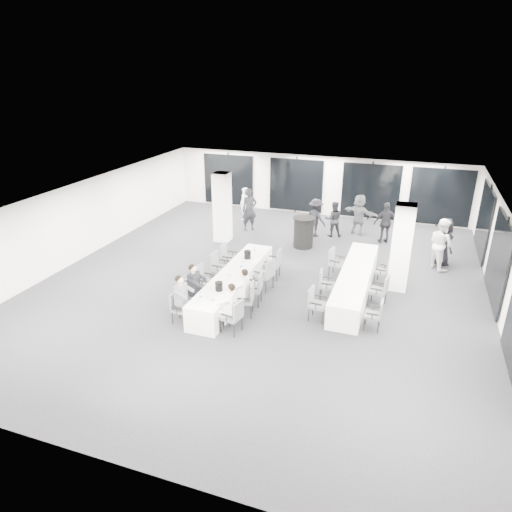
{
  "coord_description": "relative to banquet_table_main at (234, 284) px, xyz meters",
  "views": [
    {
      "loc": [
        4.29,
        -12.95,
        6.61
      ],
      "look_at": [
        -0.18,
        -0.2,
        0.98
      ],
      "focal_mm": 32.0,
      "sensor_mm": 36.0,
      "label": 1
    }
  ],
  "objects": [
    {
      "name": "chair_main_right_second",
      "position": [
        0.84,
        -1.06,
        0.2
      ],
      "size": [
        0.61,
        0.64,
        1.01
      ],
      "rotation": [
        0.0,
        0.0,
        1.81
      ],
      "color": "#515359",
      "rests_on": "floor"
    },
    {
      "name": "seated_guest_d",
      "position": [
        0.67,
        -1.08,
        0.44
      ],
      "size": [
        0.5,
        0.38,
        1.44
      ],
      "rotation": [
        0.0,
        0.0,
        1.57
      ],
      "color": "white",
      "rests_on": "floor"
    },
    {
      "name": "standing_guest_h",
      "position": [
        6.04,
        4.27,
        0.66
      ],
      "size": [
        1.09,
        1.16,
        2.07
      ],
      "primitive_type": "imported",
      "rotation": [
        0.0,
        0.0,
        2.22
      ],
      "color": "white",
      "rests_on": "floor"
    },
    {
      "name": "standing_guest_e",
      "position": [
        6.15,
        4.7,
        0.6
      ],
      "size": [
        0.96,
        1.1,
        1.95
      ],
      "primitive_type": "imported",
      "rotation": [
        0.0,
        0.0,
        2.09
      ],
      "color": "black",
      "rests_on": "floor"
    },
    {
      "name": "banquet_table_main",
      "position": [
        0.0,
        0.0,
        0.0
      ],
      "size": [
        0.9,
        5.0,
        0.75
      ],
      "primitive_type": "cube",
      "color": "white",
      "rests_on": "floor"
    },
    {
      "name": "chair_main_right_far",
      "position": [
        0.84,
        1.55,
        0.21
      ],
      "size": [
        0.56,
        0.61,
        1.03
      ],
      "rotation": [
        0.0,
        0.0,
        1.64
      ],
      "color": "#515359",
      "rests_on": "floor"
    },
    {
      "name": "ice_bucket_near",
      "position": [
        0.05,
        -1.24,
        0.5
      ],
      "size": [
        0.22,
        0.22,
        0.25
      ],
      "primitive_type": "cylinder",
      "color": "black",
      "rests_on": "banquet_table_main"
    },
    {
      "name": "column_right",
      "position": [
        4.77,
        2.16,
        1.02
      ],
      "size": [
        0.6,
        0.6,
        2.8
      ],
      "primitive_type": "cube",
      "color": "white",
      "rests_on": "floor"
    },
    {
      "name": "chair_main_right_mid",
      "position": [
        0.84,
        -0.35,
        0.19
      ],
      "size": [
        0.56,
        0.6,
        1.0
      ],
      "rotation": [
        0.0,
        0.0,
        1.69
      ],
      "color": "#515359",
      "rests_on": "floor"
    },
    {
      "name": "seated_guest_b",
      "position": [
        -0.67,
        -1.25,
        0.44
      ],
      "size": [
        0.5,
        0.38,
        1.44
      ],
      "rotation": [
        0.0,
        0.0,
        -1.57
      ],
      "color": "black",
      "rests_on": "floor"
    },
    {
      "name": "water_bottle_a",
      "position": [
        -0.21,
        -1.89,
        0.48
      ],
      "size": [
        0.07,
        0.07,
        0.21
      ],
      "primitive_type": "cylinder",
      "color": "silver",
      "rests_on": "banquet_table_main"
    },
    {
      "name": "column_left",
      "position": [
        -2.23,
        4.36,
        1.02
      ],
      "size": [
        0.6,
        0.6,
        2.8
      ],
      "primitive_type": "cube",
      "color": "white",
      "rests_on": "floor"
    },
    {
      "name": "chair_side_left_near",
      "position": [
        2.7,
        -0.62,
        0.16
      ],
      "size": [
        0.51,
        0.56,
        0.94
      ],
      "rotation": [
        0.0,
        0.0,
        -1.64
      ],
      "color": "#515359",
      "rests_on": "floor"
    },
    {
      "name": "chair_side_left_far",
      "position": [
        2.7,
        2.46,
        0.17
      ],
      "size": [
        0.57,
        0.6,
        0.96
      ],
      "rotation": [
        0.0,
        0.0,
        -1.76
      ],
      "color": "#515359",
      "rests_on": "floor"
    },
    {
      "name": "seated_guest_a",
      "position": [
        -0.67,
        -2.05,
        0.44
      ],
      "size": [
        0.5,
        0.38,
        1.44
      ],
      "rotation": [
        0.0,
        0.0,
        -1.57
      ],
      "color": "#57585E",
      "rests_on": "floor"
    },
    {
      "name": "chair_side_right_near",
      "position": [
        4.36,
        -0.64,
        0.13
      ],
      "size": [
        0.45,
        0.5,
        0.88
      ],
      "rotation": [
        0.0,
        0.0,
        1.56
      ],
      "color": "#515359",
      "rests_on": "floor"
    },
    {
      "name": "chair_main_left_second",
      "position": [
        -0.83,
        -1.23,
        0.16
      ],
      "size": [
        0.58,
        0.6,
        0.94
      ],
      "rotation": [
        0.0,
        0.0,
        -1.83
      ],
      "color": "#515359",
      "rests_on": "floor"
    },
    {
      "name": "cocktail_table",
      "position": [
        1.05,
        4.71,
        0.24
      ],
      "size": [
        0.87,
        0.87,
        1.21
      ],
      "color": "black",
      "rests_on": "floor"
    },
    {
      "name": "water_bottle_b",
      "position": [
        0.11,
        0.33,
        0.5
      ],
      "size": [
        0.08,
        0.08,
        0.24
      ],
      "primitive_type": "cylinder",
      "color": "silver",
      "rests_on": "banquet_table_main"
    },
    {
      "name": "chair_main_left_far",
      "position": [
        -0.84,
        1.52,
        0.21
      ],
      "size": [
        0.53,
        0.59,
        1.02
      ],
      "rotation": [
        0.0,
        0.0,
        -1.53
      ],
      "color": "#515359",
      "rests_on": "floor"
    },
    {
      "name": "plate_a",
      "position": [
        -0.02,
        -1.74,
        0.39
      ],
      "size": [
        0.19,
        0.19,
        0.03
      ],
      "color": "white",
      "rests_on": "banquet_table_main"
    },
    {
      "name": "seated_guest_c",
      "position": [
        0.67,
        -2.04,
        0.44
      ],
      "size": [
        0.5,
        0.38,
        1.44
      ],
      "rotation": [
        0.0,
        0.0,
        1.57
      ],
      "color": "white",
      "rests_on": "floor"
    },
    {
      "name": "chair_side_left_mid",
      "position": [
        2.7,
        0.72,
        0.14
      ],
      "size": [
        0.5,
        0.54,
        0.91
      ],
      "rotation": [
        0.0,
        0.0,
        -1.48
      ],
      "color": "#515359",
      "rests_on": "floor"
    },
    {
      "name": "chair_side_right_far",
      "position": [
        4.36,
        2.31,
        0.13
      ],
      "size": [
        0.53,
        0.56,
        0.88
      ],
      "rotation": [
        0.0,
        0.0,
        1.36
      ],
      "color": "#515359",
      "rests_on": "floor"
    },
    {
      "name": "chair_main_left_mid",
      "position": [
        -0.84,
        -0.41,
        0.21
      ],
      "size": [
        0.54,
        0.6,
        1.02
      ],
      "rotation": [
        0.0,
        0.0,
        -1.62
      ],
      "color": "#515359",
      "rests_on": "floor"
    },
    {
      "name": "standing_guest_g",
      "position": [
        -2.27,
        7.0,
        0.51
      ],
      "size": [
        0.83,
        0.79,
        1.78
      ],
      "primitive_type": "imported",
      "rotation": [
        0.0,
        0.0,
        -0.58
      ],
      "color": "white",
      "rests_on": "floor"
    },
    {
      "name": "standing_guest_b",
      "position": [
        1.92,
        6.32,
        0.47
      ],
      "size": [
        0.93,
        0.72,
        1.7
      ],
      "primitive_type": "imported",
      "rotation": [
        0.0,
        0.0,
        3.44
      ],
      "color": "black",
      "rests_on": "floor"
    },
    {
      "name": "standing_guest_d",
      "position": [
        4.03,
        6.28,
        0.57
      ],
      "size": [
        1.28,
        1.04,
        1.9
      ],
      "primitive_type": "imported",
      "rotation": [
        0.0,
        0.0,
        3.58
      ],
      "color": "black",
      "rests_on": "floor"
    },
    {
      "name": "standing_guest_a",
      "position": [
        -1.65,
        5.91,
        0.67
      ],
      "size": [
        0.98,
        0.96,
        2.09
      ],
      "primitive_type": "imported",
      "rotation": [
        0.0,
        0.0,
        0.71
      ],
      "color": "black",
      "rests_on": "floor"
    },
    {
      "name": "chair_side_right_mid",
      "position": [
        4.37,
        0.77,
        0.18
      ],
      "size": [
        0.55,
        0.59,
        0.97
      ],
      "rotation": [
        0.0,
        0.0,
        1.44
      ],
      "color": "#515359",
      "rests_on": "floor"
    },
    {
      "name": "standing_guest_f",
      "position": [
        2.88,
        6.96,
        0.6
      ],
      "size": [
        1.91,
        1.39,
        1.95
      ],
      "primitive_type": "imported",
      "rotation": [
        0.0,
        0.0,
        2.7
      ],
      "color": "#57585E",
      "rests_on": "floor"
    },
    {
      "name": "chair_main_right_near",
      "position": [
        0.83,
        -2.06,
        0.17
      ],
      "size": [
        0.56,
        0.6,
        0.96
      ],
      "rotation": [
        0.0,
        0.0,
        1.39
      ],
      "color": "#515359",
      "rests_on": "floor"
    },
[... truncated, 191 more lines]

